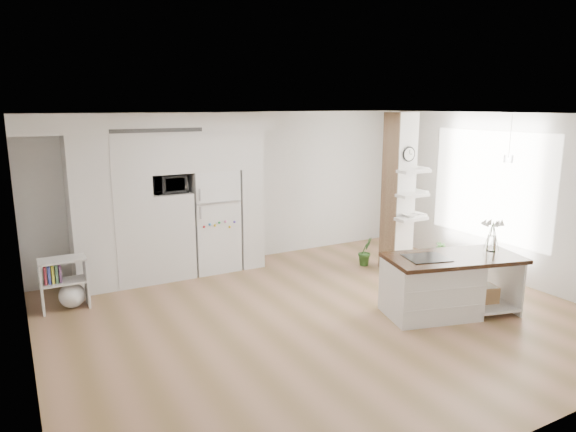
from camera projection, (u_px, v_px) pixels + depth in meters
name	position (u px, v px, depth m)	size (l,w,h in m)	color
floor	(322.00, 317.00, 6.95)	(7.00, 6.00, 0.01)	#A47758
room	(324.00, 182.00, 6.56)	(7.04, 6.04, 2.72)	white
cabinet_wall	(158.00, 188.00, 8.24)	(4.00, 0.71, 2.70)	silver
refrigerator	(213.00, 220.00, 8.82)	(0.78, 0.69, 1.75)	white
column	(405.00, 192.00, 8.75)	(0.69, 0.90, 2.70)	silver
window	(490.00, 186.00, 8.53)	(2.40, 2.40, 0.00)	white
pendant_light	(417.00, 154.00, 7.43)	(0.12, 0.12, 0.10)	white
kitchen_island	(439.00, 284.00, 6.96)	(1.97, 1.30, 1.39)	silver
bookshelf	(67.00, 287.00, 7.20)	(0.62, 0.36, 0.73)	silver
floor_plant_a	(365.00, 251.00, 9.16)	(0.28, 0.23, 0.51)	#326227
floor_plant_b	(441.00, 255.00, 9.02)	(0.25, 0.25, 0.45)	#326227
microwave	(169.00, 184.00, 8.26)	(0.54, 0.37, 0.30)	#2D2D2D
shelf_plant	(410.00, 180.00, 8.98)	(0.27, 0.23, 0.30)	#326227
decor_bowl	(410.00, 215.00, 8.59)	(0.22, 0.22, 0.05)	white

